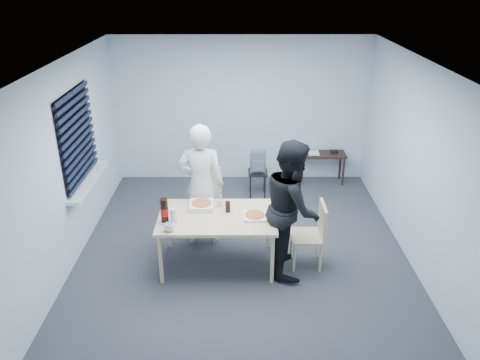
{
  "coord_description": "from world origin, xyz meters",
  "views": [
    {
      "loc": [
        -0.05,
        -5.57,
        3.63
      ],
      "look_at": [
        -0.03,
        0.1,
        1.03
      ],
      "focal_mm": 35.0,
      "sensor_mm": 36.0,
      "label": 1
    }
  ],
  "objects_px": {
    "chair_far": "(207,194)",
    "dining_table": "(217,220)",
    "person_white": "(201,185)",
    "mug_a": "(169,227)",
    "side_table": "(322,157)",
    "backpack": "(258,162)",
    "soda_bottle": "(164,211)",
    "mug_b": "(220,203)",
    "person_black": "(292,208)",
    "stool": "(258,177)",
    "chair_right": "(314,231)"
  },
  "relations": [
    {
      "from": "dining_table",
      "to": "chair_right",
      "type": "xyz_separation_m",
      "value": [
        1.25,
        -0.02,
        -0.16
      ]
    },
    {
      "from": "mug_a",
      "to": "side_table",
      "type": "bearing_deg",
      "value": 51.89
    },
    {
      "from": "stool",
      "to": "chair_right",
      "type": "bearing_deg",
      "value": -72.65
    },
    {
      "from": "backpack",
      "to": "stool",
      "type": "bearing_deg",
      "value": 94.97
    },
    {
      "from": "dining_table",
      "to": "person_black",
      "type": "bearing_deg",
      "value": -4.63
    },
    {
      "from": "backpack",
      "to": "soda_bottle",
      "type": "bearing_deg",
      "value": -114.68
    },
    {
      "from": "stool",
      "to": "soda_bottle",
      "type": "xyz_separation_m",
      "value": [
        -1.24,
        -2.2,
        0.54
      ]
    },
    {
      "from": "dining_table",
      "to": "person_white",
      "type": "distance_m",
      "value": 0.66
    },
    {
      "from": "chair_right",
      "to": "mug_b",
      "type": "relative_size",
      "value": 8.9
    },
    {
      "from": "mug_b",
      "to": "backpack",
      "type": "bearing_deg",
      "value": 72.08
    },
    {
      "from": "dining_table",
      "to": "stool",
      "type": "relative_size",
      "value": 3.31
    },
    {
      "from": "side_table",
      "to": "mug_b",
      "type": "height_order",
      "value": "mug_b"
    },
    {
      "from": "person_white",
      "to": "stool",
      "type": "distance_m",
      "value": 1.78
    },
    {
      "from": "stool",
      "to": "chair_far",
      "type": "bearing_deg",
      "value": -129.4
    },
    {
      "from": "soda_bottle",
      "to": "chair_far",
      "type": "bearing_deg",
      "value": 69.97
    },
    {
      "from": "dining_table",
      "to": "mug_a",
      "type": "height_order",
      "value": "mug_a"
    },
    {
      "from": "dining_table",
      "to": "soda_bottle",
      "type": "distance_m",
      "value": 0.69
    },
    {
      "from": "stool",
      "to": "backpack",
      "type": "relative_size",
      "value": 1.22
    },
    {
      "from": "stool",
      "to": "backpack",
      "type": "bearing_deg",
      "value": -90.0
    },
    {
      "from": "soda_bottle",
      "to": "person_black",
      "type": "bearing_deg",
      "value": 2.61
    },
    {
      "from": "person_white",
      "to": "mug_a",
      "type": "distance_m",
      "value": 1.01
    },
    {
      "from": "chair_far",
      "to": "dining_table",
      "type": "bearing_deg",
      "value": -79.74
    },
    {
      "from": "dining_table",
      "to": "person_black",
      "type": "relative_size",
      "value": 0.85
    },
    {
      "from": "person_white",
      "to": "soda_bottle",
      "type": "relative_size",
      "value": 5.64
    },
    {
      "from": "person_white",
      "to": "mug_b",
      "type": "bearing_deg",
      "value": 130.75
    },
    {
      "from": "chair_far",
      "to": "backpack",
      "type": "xyz_separation_m",
      "value": [
        0.8,
        0.96,
        0.12
      ]
    },
    {
      "from": "dining_table",
      "to": "person_white",
      "type": "relative_size",
      "value": 0.85
    },
    {
      "from": "chair_right",
      "to": "mug_b",
      "type": "bearing_deg",
      "value": 166.82
    },
    {
      "from": "stool",
      "to": "person_white",
      "type": "bearing_deg",
      "value": -119.84
    },
    {
      "from": "mug_b",
      "to": "dining_table",
      "type": "bearing_deg",
      "value": -96.37
    },
    {
      "from": "dining_table",
      "to": "person_white",
      "type": "xyz_separation_m",
      "value": [
        -0.24,
        0.58,
        0.22
      ]
    },
    {
      "from": "dining_table",
      "to": "backpack",
      "type": "xyz_separation_m",
      "value": [
        0.6,
        2.04,
        -0.04
      ]
    },
    {
      "from": "dining_table",
      "to": "mug_a",
      "type": "bearing_deg",
      "value": -146.17
    },
    {
      "from": "side_table",
      "to": "chair_far",
      "type": "bearing_deg",
      "value": -142.23
    },
    {
      "from": "person_white",
      "to": "stool",
      "type": "relative_size",
      "value": 3.91
    },
    {
      "from": "chair_far",
      "to": "soda_bottle",
      "type": "height_order",
      "value": "soda_bottle"
    },
    {
      "from": "dining_table",
      "to": "person_black",
      "type": "height_order",
      "value": "person_black"
    },
    {
      "from": "chair_far",
      "to": "stool",
      "type": "xyz_separation_m",
      "value": [
        0.8,
        0.97,
        -0.17
      ]
    },
    {
      "from": "mug_a",
      "to": "chair_far",
      "type": "bearing_deg",
      "value": 75.93
    },
    {
      "from": "chair_far",
      "to": "person_white",
      "type": "height_order",
      "value": "person_white"
    },
    {
      "from": "mug_a",
      "to": "soda_bottle",
      "type": "relative_size",
      "value": 0.39
    },
    {
      "from": "stool",
      "to": "soda_bottle",
      "type": "distance_m",
      "value": 2.58
    },
    {
      "from": "soda_bottle",
      "to": "mug_a",
      "type": "bearing_deg",
      "value": -69.84
    },
    {
      "from": "backpack",
      "to": "mug_b",
      "type": "xyz_separation_m",
      "value": [
        -0.57,
        -1.77,
        0.14
      ]
    },
    {
      "from": "mug_b",
      "to": "soda_bottle",
      "type": "relative_size",
      "value": 0.32
    },
    {
      "from": "chair_far",
      "to": "mug_b",
      "type": "relative_size",
      "value": 8.9
    },
    {
      "from": "chair_far",
      "to": "stool",
      "type": "distance_m",
      "value": 1.27
    },
    {
      "from": "chair_right",
      "to": "soda_bottle",
      "type": "distance_m",
      "value": 1.93
    },
    {
      "from": "mug_b",
      "to": "chair_right",
      "type": "bearing_deg",
      "value": -13.18
    },
    {
      "from": "chair_right",
      "to": "mug_a",
      "type": "distance_m",
      "value": 1.86
    }
  ]
}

